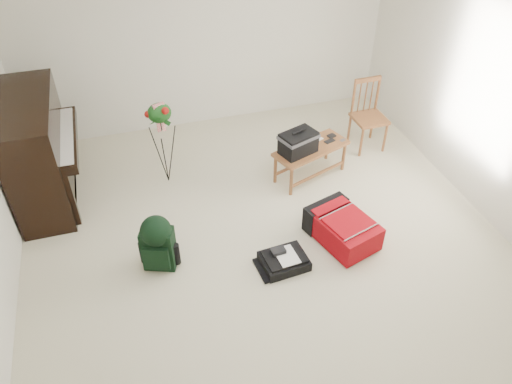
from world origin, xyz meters
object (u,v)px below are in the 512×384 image
object	(u,v)px
red_suitcase	(340,225)
green_backpack	(158,241)
dining_chair	(368,116)
bench	(301,142)
black_duffel	(284,260)
flower_stand	(164,144)
piano	(40,153)

from	to	relation	value
red_suitcase	green_backpack	distance (m)	1.92
dining_chair	bench	bearing A→B (deg)	-161.17
green_backpack	dining_chair	bearing A→B (deg)	46.27
dining_chair	red_suitcase	distance (m)	1.88
black_duffel	flower_stand	size ratio (longest dim) A/B	0.44
red_suitcase	green_backpack	bearing A→B (deg)	158.95
bench	green_backpack	xyz separation A→B (m)	(-1.86, -0.98, -0.17)
dining_chair	green_backpack	size ratio (longest dim) A/B	1.49
piano	black_duffel	distance (m)	2.98
black_duffel	green_backpack	bearing A→B (deg)	158.44
green_backpack	flower_stand	size ratio (longest dim) A/B	0.57
flower_stand	black_duffel	bearing A→B (deg)	-82.15
green_backpack	flower_stand	xyz separation A→B (m)	(0.29, 1.38, 0.19)
flower_stand	piano	bearing A→B (deg)	155.48
red_suitcase	flower_stand	size ratio (longest dim) A/B	0.77
dining_chair	black_duffel	distance (m)	2.52
flower_stand	red_suitcase	bearing A→B (deg)	-62.84
piano	black_duffel	size ratio (longest dim) A/B	3.11
bench	dining_chair	world-z (taller)	dining_chair
piano	red_suitcase	size ratio (longest dim) A/B	1.75
black_duffel	green_backpack	xyz separation A→B (m)	(-1.19, 0.36, 0.28)
dining_chair	flower_stand	bearing A→B (deg)	178.65
piano	dining_chair	size ratio (longest dim) A/B	1.61
black_duffel	flower_stand	world-z (taller)	flower_stand
black_duffel	flower_stand	bearing A→B (deg)	112.54
dining_chair	red_suitcase	bearing A→B (deg)	-126.09
piano	flower_stand	distance (m)	1.37
dining_chair	flower_stand	size ratio (longest dim) A/B	0.84
piano	bench	world-z (taller)	piano
piano	green_backpack	xyz separation A→B (m)	(1.07, -1.50, -0.25)
red_suitcase	black_duffel	distance (m)	0.75
piano	green_backpack	size ratio (longest dim) A/B	2.39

